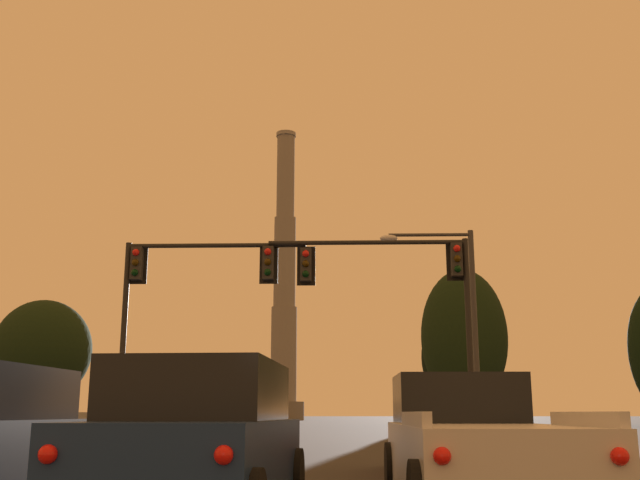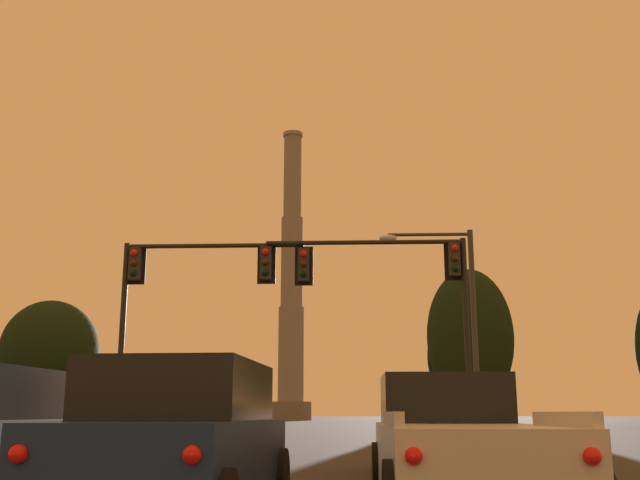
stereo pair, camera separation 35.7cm
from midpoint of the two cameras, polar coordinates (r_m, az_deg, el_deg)
name	(u,v)px [view 1 (the left image)]	position (r m, az deg, el deg)	size (l,w,h in m)	color
suv_center_lane_second	(199,443)	(9.34, -10.29, -14.98)	(2.30, 4.98, 1.86)	navy
pickup_truck_left_lane_front	(145,433)	(17.53, -13.75, -14.13)	(2.21, 5.51, 1.82)	gray
pickup_truck_right_lane_second	(475,447)	(10.44, 10.73, -15.25)	(2.20, 5.51, 1.82)	silver
sedan_right_lane_front	(442,441)	(16.29, 8.67, -14.93)	(2.05, 4.73, 1.43)	maroon
traffic_light_overhead_left	(188,290)	(23.78, -10.47, -3.75)	(6.12, 0.50, 6.51)	black
traffic_light_overhead_right	(398,287)	(23.19, 5.52, -3.55)	(6.63, 0.50, 6.55)	black
street_lamp	(458,310)	(27.04, 10.08, -5.26)	(3.39, 0.36, 7.71)	#38383A
smokestack	(284,302)	(133.17, -2.81, -4.72)	(7.24, 7.24, 52.24)	slate
treeline_center_left	(462,358)	(76.47, 10.65, -8.81)	(8.07, 7.27, 11.69)	black
treeline_far_left	(464,338)	(74.70, 10.79, -7.31)	(8.36, 7.52, 15.12)	black
treeline_right_mid	(42,351)	(78.59, -20.52, -7.89)	(9.47, 8.52, 12.13)	black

